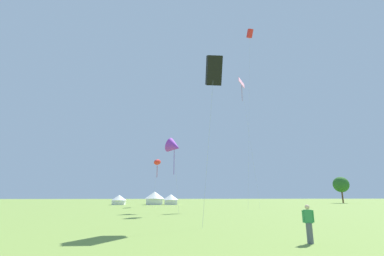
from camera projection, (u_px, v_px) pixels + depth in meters
name	position (u px, v px, depth m)	size (l,w,h in m)	color
kite_red_box	(250.00, 34.00, 53.47)	(2.81, 1.58, 33.94)	red
kite_black_box	(214.00, 71.00, 23.82)	(2.07, 3.28, 14.16)	black
kite_pink_diamond	(242.00, 84.00, 50.80)	(2.76, 2.13, 23.88)	pink
kite_purple_delta	(174.00, 147.00, 39.08)	(3.13, 3.93, 10.28)	purple
kite_red_parafoil	(157.00, 162.00, 56.66)	(2.25, 4.08, 9.66)	red
person_spectator	(309.00, 224.00, 12.72)	(0.57, 0.33, 1.73)	#565B66
festival_tent_left	(119.00, 199.00, 67.06)	(3.62, 3.62, 2.36)	white
festival_tent_right	(155.00, 197.00, 67.95)	(4.86, 4.86, 3.16)	white
festival_tent_center	(171.00, 199.00, 68.23)	(3.85, 3.85, 2.50)	white
tree_distant_left	(341.00, 185.00, 84.00)	(4.66, 4.66, 7.84)	brown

